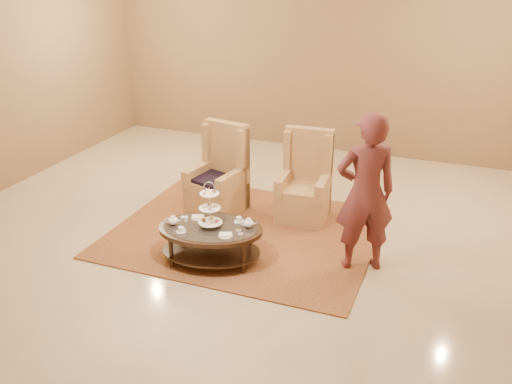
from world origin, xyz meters
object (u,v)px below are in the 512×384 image
at_px(armchair_left, 220,182).
at_px(person, 365,193).
at_px(tea_table, 211,233).
at_px(armchair_right, 305,189).

xyz_separation_m(armchair_left, person, (2.12, -0.82, 0.50)).
bearing_deg(armchair_left, tea_table, -59.25).
relative_size(tea_table, armchair_right, 1.13).
xyz_separation_m(tea_table, armchair_right, (0.65, 1.55, 0.04)).
height_order(tea_table, armchair_left, armchair_left).
distance_m(tea_table, armchair_right, 1.68).
distance_m(tea_table, person, 1.79).
xyz_separation_m(armchair_right, person, (0.98, -1.04, 0.51)).
bearing_deg(tea_table, person, 5.09).
bearing_deg(tea_table, armchair_right, 55.07).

